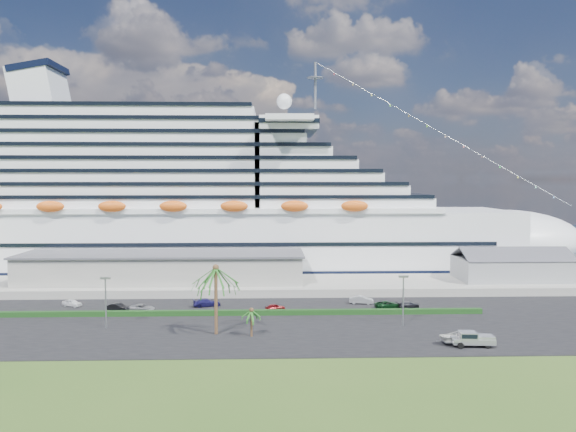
{
  "coord_description": "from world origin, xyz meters",
  "views": [
    {
      "loc": [
        -1.58,
        -81.54,
        23.96
      ],
      "look_at": [
        1.91,
        30.0,
        16.69
      ],
      "focal_mm": 35.0,
      "sensor_mm": 36.0,
      "label": 1
    }
  ],
  "objects_px": {
    "parked_car_3": "(207,302)",
    "boat_trailer": "(459,337)",
    "cruise_ship": "(193,208)",
    "pickup_truck": "(472,338)"
  },
  "relations": [
    {
      "from": "parked_car_3",
      "to": "boat_trailer",
      "type": "height_order",
      "value": "boat_trailer"
    },
    {
      "from": "cruise_ship",
      "to": "parked_car_3",
      "type": "xyz_separation_m",
      "value": [
        7.89,
        -40.95,
        -15.83
      ]
    },
    {
      "from": "cruise_ship",
      "to": "boat_trailer",
      "type": "xyz_separation_m",
      "value": [
        47.14,
        -66.54,
        -15.43
      ]
    },
    {
      "from": "parked_car_3",
      "to": "pickup_truck",
      "type": "distance_m",
      "value": 48.77
    },
    {
      "from": "cruise_ship",
      "to": "boat_trailer",
      "type": "distance_m",
      "value": 83.0
    },
    {
      "from": "cruise_ship",
      "to": "parked_car_3",
      "type": "relative_size",
      "value": 37.27
    },
    {
      "from": "boat_trailer",
      "to": "cruise_ship",
      "type": "bearing_deg",
      "value": 125.31
    },
    {
      "from": "parked_car_3",
      "to": "pickup_truck",
      "type": "height_order",
      "value": "pickup_truck"
    },
    {
      "from": "boat_trailer",
      "to": "parked_car_3",
      "type": "bearing_deg",
      "value": 146.89
    },
    {
      "from": "cruise_ship",
      "to": "pickup_truck",
      "type": "relative_size",
      "value": 30.91
    }
  ]
}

